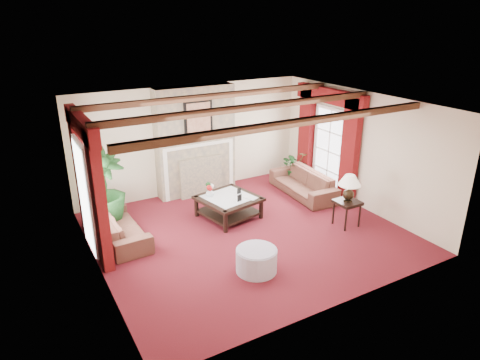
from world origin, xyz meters
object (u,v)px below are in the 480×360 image
potted_palm (104,206)px  coffee_table (229,207)px  ottoman (256,260)px  sofa_left (120,222)px  sofa_right (303,179)px  side_table (346,213)px

potted_palm → coffee_table: size_ratio=1.54×
coffee_table → ottoman: coffee_table is taller
sofa_left → sofa_right: size_ratio=0.93×
coffee_table → potted_palm: bearing=148.6°
sofa_left → sofa_right: (4.63, 0.03, 0.03)m
side_table → coffee_table: bearing=141.5°
sofa_right → potted_palm: 4.80m
ottoman → coffee_table: bearing=74.5°
sofa_left → coffee_table: (2.38, -0.20, -0.13)m
side_table → sofa_right: bearing=82.7°
sofa_right → coffee_table: sofa_right is taller
ottoman → sofa_right: bearing=40.0°
coffee_table → side_table: (2.01, -1.60, 0.04)m
sofa_right → side_table: sofa_right is taller
sofa_left → coffee_table: size_ratio=1.62×
coffee_table → sofa_left: bearing=163.6°
sofa_right → potted_palm: (-4.75, 0.67, 0.08)m
potted_palm → side_table: 5.17m
coffee_table → side_table: size_ratio=2.07×
ottoman → side_table: bearing=12.0°
potted_palm → coffee_table: potted_palm is taller
sofa_right → side_table: bearing=-3.8°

